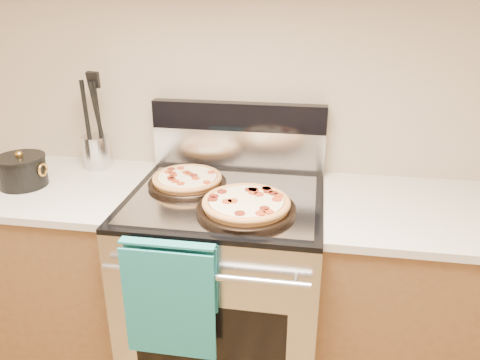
% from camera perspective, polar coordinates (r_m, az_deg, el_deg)
% --- Properties ---
extents(wall_back, '(4.00, 0.00, 4.00)m').
position_cam_1_polar(wall_back, '(2.04, -0.01, 13.23)').
color(wall_back, tan).
rests_on(wall_back, ground).
extents(range_body, '(0.76, 0.68, 0.90)m').
position_cam_1_polar(range_body, '(2.07, -1.65, -13.87)').
color(range_body, '#B7B7BC').
rests_on(range_body, ground).
extents(oven_window, '(0.56, 0.01, 0.40)m').
position_cam_1_polar(oven_window, '(1.82, -3.78, -20.03)').
color(oven_window, black).
rests_on(oven_window, range_body).
extents(cooktop, '(0.76, 0.68, 0.02)m').
position_cam_1_polar(cooktop, '(1.84, -1.80, -2.25)').
color(cooktop, black).
rests_on(cooktop, range_body).
extents(backsplash_lower, '(0.76, 0.06, 0.18)m').
position_cam_1_polar(backsplash_lower, '(2.08, -0.19, 3.78)').
color(backsplash_lower, silver).
rests_on(backsplash_lower, cooktop).
extents(backsplash_upper, '(0.76, 0.06, 0.12)m').
position_cam_1_polar(backsplash_upper, '(2.04, -0.20, 7.77)').
color(backsplash_upper, black).
rests_on(backsplash_upper, backsplash_lower).
extents(oven_handle, '(0.70, 0.03, 0.03)m').
position_cam_1_polar(oven_handle, '(1.57, -4.44, -11.59)').
color(oven_handle, silver).
rests_on(oven_handle, range_body).
extents(dish_towel, '(0.32, 0.05, 0.42)m').
position_cam_1_polar(dish_towel, '(1.66, -8.48, -13.97)').
color(dish_towel, '#196581').
rests_on(dish_towel, oven_handle).
extents(foil_sheet, '(0.70, 0.55, 0.01)m').
position_cam_1_polar(foil_sheet, '(1.81, -1.99, -2.27)').
color(foil_sheet, gray).
rests_on(foil_sheet, cooktop).
extents(cabinet_left, '(1.00, 0.62, 0.88)m').
position_cam_1_polar(cabinet_left, '(2.40, -22.93, -10.53)').
color(cabinet_left, brown).
rests_on(cabinet_left, ground).
extents(countertop_left, '(1.02, 0.64, 0.03)m').
position_cam_1_polar(countertop_left, '(2.20, -24.71, -0.50)').
color(countertop_left, beige).
rests_on(countertop_left, cabinet_left).
extents(cabinet_right, '(1.00, 0.62, 0.88)m').
position_cam_1_polar(cabinet_right, '(2.15, 23.11, -14.83)').
color(cabinet_right, brown).
rests_on(cabinet_right, ground).
extents(countertop_right, '(1.02, 0.64, 0.03)m').
position_cam_1_polar(countertop_right, '(1.92, 25.16, -3.88)').
color(countertop_right, beige).
rests_on(countertop_right, cabinet_right).
extents(pepperoni_pizza_back, '(0.40, 0.40, 0.04)m').
position_cam_1_polar(pepperoni_pizza_back, '(1.92, -6.45, -0.02)').
color(pepperoni_pizza_back, '#C0743A').
rests_on(pepperoni_pizza_back, foil_sheet).
extents(pepperoni_pizza_front, '(0.38, 0.38, 0.05)m').
position_cam_1_polar(pepperoni_pizza_front, '(1.69, 0.77, -3.09)').
color(pepperoni_pizza_front, '#C0743A').
rests_on(pepperoni_pizza_front, foil_sheet).
extents(utensil_crock, '(0.14, 0.14, 0.15)m').
position_cam_1_polar(utensil_crock, '(2.22, -17.07, 3.31)').
color(utensil_crock, silver).
rests_on(utensil_crock, countertop_left).
extents(saucepan, '(0.21, 0.21, 0.12)m').
position_cam_1_polar(saucepan, '(2.13, -25.01, 0.86)').
color(saucepan, black).
rests_on(saucepan, countertop_left).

